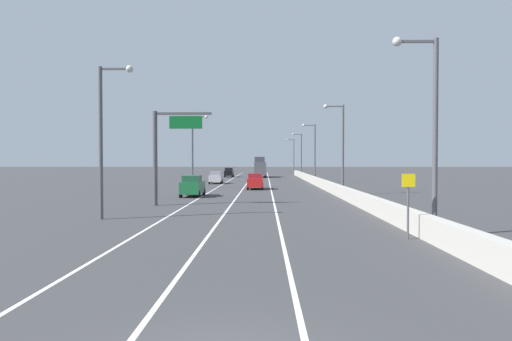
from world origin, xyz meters
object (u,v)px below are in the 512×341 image
Objects in this scene: car_red_1 at (255,181)px; car_green_2 at (193,186)px; lamp_post_right_near at (429,122)px; lamp_post_left_near at (105,131)px; speed_advisory_sign at (408,201)px; lamp_post_right_fifth at (293,153)px; lamp_post_left_mid at (195,146)px; box_truck at (260,168)px; car_black_0 at (229,172)px; lamp_post_right_third at (313,149)px; lamp_post_right_second at (340,143)px; lamp_post_right_fourth at (300,152)px; car_silver_3 at (216,178)px; overhead_sign_gantry at (164,146)px.

car_green_2 is (-6.00, -11.24, 0.06)m from car_red_1.
lamp_post_left_near is at bearing 160.98° from lamp_post_right_near.
lamp_post_left_near is 17.81m from car_green_2.
lamp_post_right_fifth is (1.19, 101.94, 3.66)m from speed_advisory_sign.
lamp_post_right_fifth is 67.09m from lamp_post_left_mid.
lamp_post_left_near is at bearing -91.32° from lamp_post_left_mid.
car_black_0 is at bearing 172.50° from box_truck.
speed_advisory_sign is 0.32× the size of lamp_post_left_near.
lamp_post_right_third is at bearing 40.37° from lamp_post_left_mid.
lamp_post_left_near reaches higher than car_red_1.
lamp_post_right_third is at bearing 61.44° from car_red_1.
box_truck is at bearing 100.61° from lamp_post_right_second.
lamp_post_right_fifth is at bearing 90.04° from lamp_post_right_third.
lamp_post_right_fifth reaches higher than box_truck.
car_black_0 is (2.23, 67.17, -4.43)m from lamp_post_left_near.
box_truck is at bearing 89.75° from car_red_1.
lamp_post_left_near is at bearing -103.97° from lamp_post_right_fourth.
lamp_post_left_mid is at bearing 165.03° from car_red_1.
car_silver_3 is (-14.00, 47.76, -0.84)m from speed_advisory_sign.
lamp_post_right_near reaches higher than box_truck.
lamp_post_right_third is at bearing 61.63° from car_green_2.
car_red_1 is (-8.83, 34.30, -4.43)m from lamp_post_right_near.
lamp_post_left_near is at bearing -106.86° from car_red_1.
box_truck is (-8.75, 21.63, -3.47)m from lamp_post_right_third.
box_truck is (6.51, -0.86, 0.96)m from car_black_0.
box_truck is at bearing -156.83° from lamp_post_right_fourth.
lamp_post_right_third is at bearing 89.90° from lamp_post_right_near.
lamp_post_right_fifth reaches higher than speed_advisory_sign.
overhead_sign_gantry is at bearing 78.12° from lamp_post_left_near.
car_black_0 is 39.38m from car_red_1.
car_black_0 is (-14.04, 73.74, -0.77)m from speed_advisory_sign.
lamp_post_right_near is at bearing -90.03° from lamp_post_right_fifth.
lamp_post_right_third is at bearing -89.85° from lamp_post_right_fourth.
lamp_post_left_near reaches higher than car_green_2.
car_silver_3 is (0.52, 32.87, -3.80)m from overhead_sign_gantry.
lamp_post_right_third is 23.59m from box_truck.
lamp_post_right_fourth reaches higher than car_green_2.
box_truck is at bearing 83.13° from overhead_sign_gantry.
lamp_post_left_mid is (-16.76, -64.96, 0.00)m from lamp_post_right_fifth.
speed_advisory_sign is 26.20m from lamp_post_right_second.
lamp_post_right_fourth is 2.27× the size of car_silver_3.
overhead_sign_gantry is at bearing -90.91° from car_silver_3.
lamp_post_right_fourth is 10.06m from box_truck.
lamp_post_right_third is at bearing 88.63° from speed_advisory_sign.
lamp_post_left_near is at bearing -132.20° from lamp_post_right_second.
lamp_post_right_fourth and lamp_post_left_near have the same top height.
lamp_post_right_third is 16.25m from car_silver_3.
lamp_post_right_second reaches higher than speed_advisory_sign.
lamp_post_right_second is at bearing -72.25° from car_black_0.
speed_advisory_sign is 102.01m from lamp_post_right_fifth.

